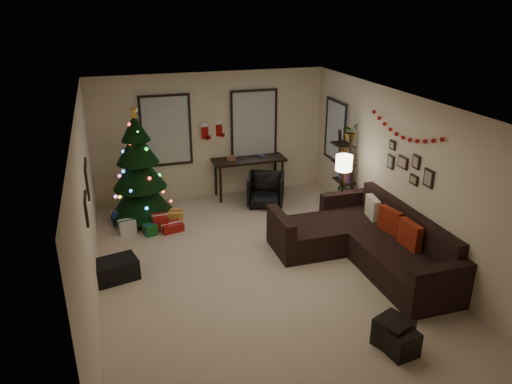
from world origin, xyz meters
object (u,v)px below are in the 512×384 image
at_px(desk_chair, 266,190).
at_px(bookshelf, 345,175).
at_px(christmas_tree, 139,174).
at_px(desk, 249,163).
at_px(sofa, 367,243).

xyz_separation_m(desk_chair, bookshelf, (1.37, -0.87, 0.48)).
distance_m(christmas_tree, desk_chair, 2.62).
bearing_deg(desk, desk_chair, -75.00).
height_order(christmas_tree, bookshelf, christmas_tree).
relative_size(christmas_tree, bookshelf, 1.35).
bearing_deg(desk, bookshelf, -44.56).
distance_m(christmas_tree, bookshelf, 4.03).
xyz_separation_m(desk, desk_chair, (0.17, -0.65, -0.41)).
bearing_deg(sofa, desk_chair, 108.01).
xyz_separation_m(christmas_tree, desk, (2.37, 0.59, -0.20)).
bearing_deg(desk_chair, christmas_tree, -158.15).
bearing_deg(christmas_tree, bookshelf, -13.32).
xyz_separation_m(christmas_tree, desk_chair, (2.55, -0.06, -0.61)).
relative_size(sofa, desk, 1.92).
distance_m(desk_chair, bookshelf, 1.69).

